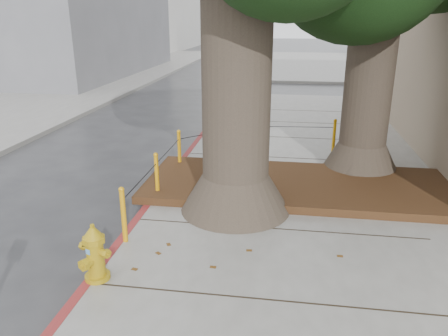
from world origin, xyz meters
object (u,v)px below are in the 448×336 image
(car_silver, at_px, (405,75))
(car_red, at_px, (440,80))
(car_dark, at_px, (98,71))
(fire_hydrant, at_px, (95,253))

(car_silver, relative_size, car_red, 0.98)
(car_silver, distance_m, car_dark, 16.98)
(fire_hydrant, height_order, car_red, car_red)
(fire_hydrant, height_order, car_silver, car_silver)
(car_silver, bearing_deg, car_dark, 98.94)
(car_red, height_order, car_dark, car_red)
(car_silver, distance_m, car_red, 2.05)
(car_red, relative_size, car_dark, 0.94)
(fire_hydrant, bearing_deg, car_dark, 135.17)
(fire_hydrant, distance_m, car_silver, 21.43)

